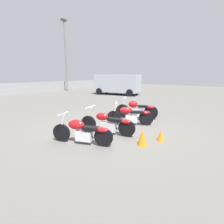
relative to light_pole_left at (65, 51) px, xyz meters
The scene contains 9 objects.
ground_plane 17.78m from the light_pole_left, 123.03° to the right, with size 60.00×60.00×0.00m, color #5B5954.
light_pole_left is the anchor object (origin of this frame).
motorcycle_slot_0 19.06m from the light_pole_left, 127.34° to the right, with size 0.91×1.93×0.95m.
motorcycle_slot_1 18.42m from the light_pole_left, 124.15° to the right, with size 0.85×2.10×0.97m.
motorcycle_slot_2 17.69m from the light_pole_left, 119.88° to the right, with size 1.24×1.72×0.98m.
motorcycle_slot_3 16.88m from the light_pole_left, 116.98° to the right, with size 0.97×1.97×1.04m.
parked_van 8.61m from the light_pole_left, 86.37° to the right, with size 2.72×4.94×2.13m.
traffic_cone_near 19.70m from the light_pole_left, 119.83° to the right, with size 0.26×0.26×0.39m.
traffic_cone_far 19.77m from the light_pole_left, 122.10° to the right, with size 0.31×0.31×0.52m.
Camera 1 is at (-5.50, -4.27, 2.15)m, focal length 28.00 mm.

